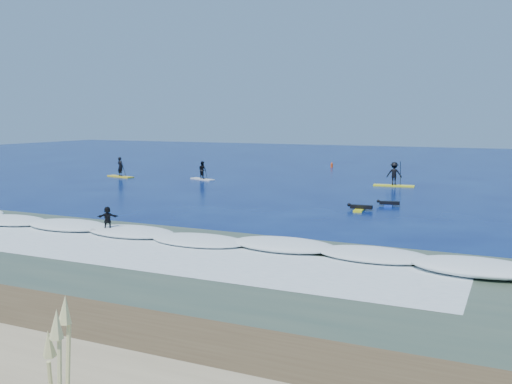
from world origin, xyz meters
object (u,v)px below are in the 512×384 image
at_px(sup_paddler_left, 120,170).
at_px(sup_paddler_center, 202,172).
at_px(prone_paddler_near, 360,208).
at_px(marker_buoy, 332,165).
at_px(prone_paddler_far, 388,204).
at_px(wave_surfer, 108,220).
at_px(sup_paddler_right, 394,175).

height_order(sup_paddler_left, sup_paddler_center, sup_paddler_left).
xyz_separation_m(prone_paddler_near, marker_buoy, (-10.57, 28.00, 0.15)).
bearing_deg(marker_buoy, sup_paddler_left, -129.90).
xyz_separation_m(sup_paddler_center, prone_paddler_far, (18.87, -8.43, -0.60)).
relative_size(wave_surfer, marker_buoy, 2.55).
bearing_deg(prone_paddler_far, wave_surfer, 132.84).
relative_size(sup_paddler_left, wave_surfer, 1.92).
bearing_deg(marker_buoy, sup_paddler_right, -55.75).
height_order(sup_paddler_center, sup_paddler_right, sup_paddler_right).
xyz_separation_m(sup_paddler_left, prone_paddler_near, (25.99, -9.56, -0.55)).
xyz_separation_m(sup_paddler_center, marker_buoy, (7.05, 17.15, -0.44)).
distance_m(prone_paddler_near, prone_paddler_far, 2.73).
height_order(sup_paddler_left, wave_surfer, sup_paddler_left).
height_order(sup_paddler_left, sup_paddler_right, sup_paddler_right).
xyz_separation_m(prone_paddler_far, marker_buoy, (-11.82, 25.58, 0.16)).
xyz_separation_m(sup_paddler_right, wave_surfer, (-8.95, -25.72, -0.20)).
distance_m(sup_paddler_center, prone_paddler_near, 20.70).
bearing_deg(sup_paddler_left, prone_paddler_far, -0.34).
bearing_deg(sup_paddler_left, sup_paddler_right, 22.78).
relative_size(sup_paddler_center, sup_paddler_right, 0.84).
bearing_deg(sup_paddler_center, sup_paddler_left, -150.06).
xyz_separation_m(sup_paddler_left, marker_buoy, (15.42, 18.44, -0.40)).
bearing_deg(sup_paddler_left, marker_buoy, 64.44).
distance_m(sup_paddler_right, prone_paddler_near, 13.36).
bearing_deg(marker_buoy, sup_paddler_center, -112.33).
distance_m(prone_paddler_near, marker_buoy, 29.93).
height_order(sup_paddler_center, wave_surfer, sup_paddler_center).
distance_m(sup_paddler_left, wave_surfer, 27.43).
height_order(sup_paddler_center, prone_paddler_far, sup_paddler_center).
xyz_separation_m(sup_paddler_center, wave_surfer, (8.09, -23.24, -0.02)).
relative_size(sup_paddler_right, prone_paddler_far, 1.77).
bearing_deg(sup_paddler_center, marker_buoy, 88.84).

